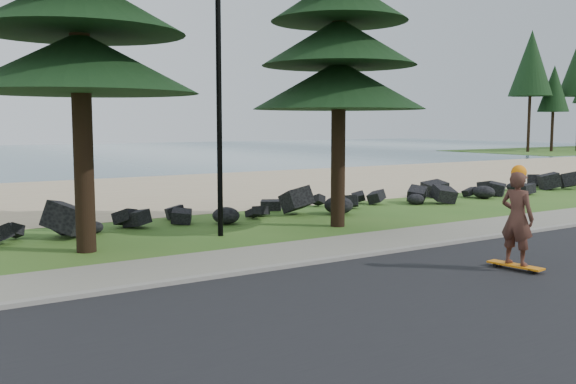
# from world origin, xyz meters

# --- Properties ---
(ground) EXTENTS (160.00, 160.00, 0.00)m
(ground) POSITION_xyz_m (0.00, 0.00, 0.00)
(ground) COLOR #2F5D1D
(ground) RESTS_ON ground
(road) EXTENTS (160.00, 7.00, 0.02)m
(road) POSITION_xyz_m (0.00, -4.50, 0.01)
(road) COLOR black
(road) RESTS_ON ground
(kerb) EXTENTS (160.00, 0.20, 0.10)m
(kerb) POSITION_xyz_m (0.00, -0.90, 0.05)
(kerb) COLOR gray
(kerb) RESTS_ON ground
(sidewalk) EXTENTS (160.00, 2.00, 0.08)m
(sidewalk) POSITION_xyz_m (0.00, 0.20, 0.04)
(sidewalk) COLOR gray
(sidewalk) RESTS_ON ground
(beach_sand) EXTENTS (160.00, 15.00, 0.01)m
(beach_sand) POSITION_xyz_m (0.00, 14.50, 0.01)
(beach_sand) COLOR tan
(beach_sand) RESTS_ON ground
(seawall_boulders) EXTENTS (60.00, 2.40, 1.10)m
(seawall_boulders) POSITION_xyz_m (0.00, 5.60, 0.00)
(seawall_boulders) COLOR black
(seawall_boulders) RESTS_ON ground
(lamp_post) EXTENTS (0.25, 0.14, 8.14)m
(lamp_post) POSITION_xyz_m (0.00, 3.20, 4.13)
(lamp_post) COLOR black
(lamp_post) RESTS_ON ground
(skateboarder) EXTENTS (0.54, 1.15, 2.08)m
(skateboarder) POSITION_xyz_m (3.13, -3.51, 1.05)
(skateboarder) COLOR orange
(skateboarder) RESTS_ON ground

